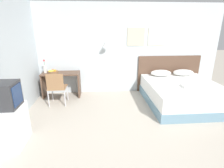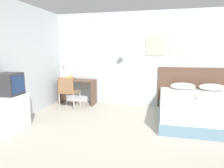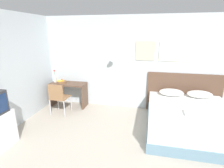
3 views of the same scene
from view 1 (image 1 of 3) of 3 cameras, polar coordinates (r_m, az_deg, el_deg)
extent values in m
plane|color=#B2A899|center=(3.36, 10.23, -18.68)|extent=(24.00, 24.00, 0.00)
cube|color=silver|center=(5.40, 3.83, 11.14)|extent=(5.92, 0.06, 2.65)
cube|color=#B7B29E|center=(5.39, 7.80, 15.01)|extent=(0.52, 0.02, 0.52)
cube|color=beige|center=(5.55, 14.38, 14.72)|extent=(0.52, 0.02, 0.52)
cylinder|color=#B2B2B7|center=(5.22, -2.10, 13.40)|extent=(0.02, 0.16, 0.02)
cone|color=white|center=(5.13, -2.05, 12.75)|extent=(0.17, 0.17, 0.12)
cube|color=#66899E|center=(5.11, 21.69, -4.75)|extent=(1.85, 2.03, 0.22)
cube|color=white|center=(5.01, 22.08, -1.73)|extent=(1.81, 1.99, 0.35)
cube|color=brown|center=(5.87, 17.91, 3.30)|extent=(1.97, 0.06, 1.13)
ellipsoid|color=white|center=(5.47, 15.68, 3.49)|extent=(0.62, 0.40, 0.18)
ellipsoid|color=white|center=(5.75, 22.25, 3.50)|extent=(0.62, 0.40, 0.18)
cube|color=white|center=(4.68, 23.55, -0.65)|extent=(0.30, 0.26, 0.06)
cube|color=brown|center=(5.27, -16.41, 3.39)|extent=(1.07, 0.49, 0.03)
cube|color=brown|center=(5.50, -21.31, -0.47)|extent=(0.04, 0.45, 0.69)
cube|color=brown|center=(5.29, -10.61, -0.21)|extent=(0.04, 0.45, 0.69)
cube|color=#8E6642|center=(4.85, -17.35, -1.03)|extent=(0.46, 0.46, 0.02)
cube|color=#8E6642|center=(4.59, -18.16, 0.63)|extent=(0.42, 0.03, 0.41)
cylinder|color=#B7B7BC|center=(5.17, -18.87, -2.76)|extent=(0.03, 0.03, 0.45)
cylinder|color=#B7B7BC|center=(5.08, -14.33, -2.70)|extent=(0.03, 0.03, 0.45)
cylinder|color=#B7B7BC|center=(4.80, -20.03, -4.55)|extent=(0.03, 0.03, 0.45)
cylinder|color=#B7B7BC|center=(4.70, -15.13, -4.52)|extent=(0.03, 0.03, 0.45)
cylinder|color=brown|center=(5.29, -18.65, 3.73)|extent=(0.29, 0.29, 0.05)
sphere|color=orange|center=(5.25, -18.18, 4.16)|extent=(0.08, 0.08, 0.08)
sphere|color=red|center=(5.34, -18.77, 4.30)|extent=(0.07, 0.07, 0.07)
ellipsoid|color=yellow|center=(5.24, -19.18, 4.07)|extent=(0.19, 0.13, 0.06)
cylinder|color=silver|center=(5.37, -21.03, 4.57)|extent=(0.09, 0.09, 0.22)
cylinder|color=#3D7538|center=(5.33, -21.25, 6.43)|extent=(0.01, 0.01, 0.14)
sphere|color=#DB3838|center=(5.32, -21.34, 7.17)|extent=(0.06, 0.06, 0.06)
cube|color=white|center=(3.58, -30.21, -11.76)|extent=(0.44, 0.59, 0.72)
cube|color=#2D2D30|center=(3.35, -31.78, -3.12)|extent=(0.42, 0.40, 0.43)
cube|color=navy|center=(3.26, -28.46, -3.12)|extent=(0.01, 0.32, 0.34)
camera|label=2|loc=(1.42, 98.04, -21.63)|focal=32.00mm
camera|label=3|loc=(1.33, 73.40, 13.28)|focal=28.00mm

